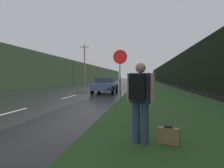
% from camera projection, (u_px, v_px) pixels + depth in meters
% --- Properties ---
extents(grass_verge, '(6.00, 240.00, 0.02)m').
position_uv_depth(grass_verge, '(150.00, 84.00, 40.95)').
color(grass_verge, '#26471E').
rests_on(grass_verge, ground_plane).
extents(lane_stripe_b, '(0.12, 3.00, 0.01)m').
position_uv_depth(lane_stripe_b, '(5.00, 114.00, 7.81)').
color(lane_stripe_b, silver).
rests_on(lane_stripe_b, ground_plane).
extents(lane_stripe_c, '(0.12, 3.00, 0.01)m').
position_uv_depth(lane_stripe_c, '(69.00, 97.00, 14.72)').
color(lane_stripe_c, silver).
rests_on(lane_stripe_c, ground_plane).
extents(lane_stripe_d, '(0.12, 3.00, 0.01)m').
position_uv_depth(lane_stripe_d, '(93.00, 91.00, 21.64)').
color(lane_stripe_d, silver).
rests_on(lane_stripe_d, ground_plane).
extents(lane_stripe_e, '(0.12, 3.00, 0.01)m').
position_uv_depth(lane_stripe_e, '(105.00, 87.00, 28.56)').
color(lane_stripe_e, silver).
rests_on(lane_stripe_e, ground_plane).
extents(lane_stripe_f, '(0.12, 3.00, 0.01)m').
position_uv_depth(lane_stripe_f, '(112.00, 85.00, 35.48)').
color(lane_stripe_f, silver).
rests_on(lane_stripe_f, ground_plane).
extents(treeline_far_side, '(2.00, 140.00, 5.00)m').
position_uv_depth(treeline_far_side, '(85.00, 73.00, 53.25)').
color(treeline_far_side, black).
rests_on(treeline_far_side, ground_plane).
extents(treeline_near_side, '(2.00, 140.00, 5.61)m').
position_uv_depth(treeline_near_side, '(173.00, 72.00, 49.84)').
color(treeline_near_side, black).
rests_on(treeline_near_side, ground_plane).
extents(utility_pole_far, '(1.80, 0.24, 8.04)m').
position_uv_depth(utility_pole_far, '(85.00, 64.00, 40.33)').
color(utility_pole_far, '#4C3823').
rests_on(utility_pole_far, ground_plane).
extents(stop_sign, '(0.67, 0.07, 2.74)m').
position_uv_depth(stop_sign, '(120.00, 72.00, 9.48)').
color(stop_sign, slate).
rests_on(stop_sign, ground_plane).
extents(hitchhiker_with_backpack, '(0.58, 0.50, 1.74)m').
position_uv_depth(hitchhiker_with_backpack, '(140.00, 98.00, 4.24)').
color(hitchhiker_with_backpack, navy).
rests_on(hitchhiker_with_backpack, ground_plane).
extents(suitcase, '(0.47, 0.24, 0.41)m').
position_uv_depth(suitcase, '(168.00, 136.00, 4.22)').
color(suitcase, olive).
rests_on(suitcase, ground_plane).
extents(car_passing_near, '(2.01, 4.23, 1.39)m').
position_uv_depth(car_passing_near, '(105.00, 85.00, 18.56)').
color(car_passing_near, '#2D3856').
rests_on(car_passing_near, ground_plane).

